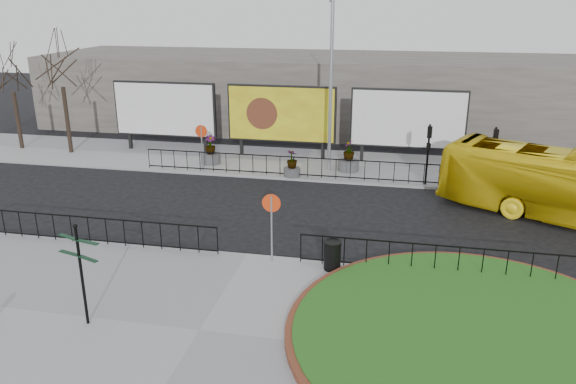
% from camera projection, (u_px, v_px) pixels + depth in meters
% --- Properties ---
extents(ground, '(90.00, 90.00, 0.00)m').
position_uv_depth(ground, '(247.00, 257.00, 20.17)').
color(ground, black).
rests_on(ground, ground).
extents(pavement_near, '(30.00, 10.00, 0.12)m').
position_uv_depth(pavement_near, '(200.00, 332.00, 15.52)').
color(pavement_near, gray).
rests_on(pavement_near, ground).
extents(pavement_far, '(44.00, 6.00, 0.12)m').
position_uv_depth(pavement_far, '(304.00, 164.00, 31.27)').
color(pavement_far, gray).
rests_on(pavement_far, ground).
extents(brick_edge, '(10.40, 10.40, 0.18)m').
position_uv_depth(brick_edge, '(478.00, 338.00, 15.00)').
color(brick_edge, brown).
rests_on(brick_edge, pavement_near).
extents(grass_lawn, '(10.00, 10.00, 0.22)m').
position_uv_depth(grass_lawn, '(478.00, 337.00, 14.99)').
color(grass_lawn, '#1A5215').
rests_on(grass_lawn, pavement_near).
extents(railing_near_left, '(10.00, 0.10, 1.10)m').
position_uv_depth(railing_near_left, '(89.00, 230.00, 20.79)').
color(railing_near_left, black).
rests_on(railing_near_left, pavement_near).
extents(railing_near_right, '(9.00, 0.10, 1.10)m').
position_uv_depth(railing_near_right, '(435.00, 259.00, 18.46)').
color(railing_near_right, black).
rests_on(railing_near_right, pavement_near).
extents(railing_far, '(18.00, 0.10, 1.10)m').
position_uv_depth(railing_far, '(315.00, 168.00, 28.38)').
color(railing_far, black).
rests_on(railing_far, pavement_far).
extents(speed_sign_far, '(0.64, 0.07, 2.47)m').
position_uv_depth(speed_sign_far, '(202.00, 138.00, 29.19)').
color(speed_sign_far, gray).
rests_on(speed_sign_far, pavement_far).
extents(speed_sign_near, '(0.64, 0.07, 2.47)m').
position_uv_depth(speed_sign_near, '(271.00, 213.00, 18.99)').
color(speed_sign_near, gray).
rests_on(speed_sign_near, pavement_near).
extents(billboard_left, '(6.20, 0.31, 4.10)m').
position_uv_depth(billboard_left, '(165.00, 110.00, 32.92)').
color(billboard_left, black).
rests_on(billboard_left, pavement_far).
extents(billboard_mid, '(6.20, 0.31, 4.10)m').
position_uv_depth(billboard_mid, '(281.00, 114.00, 31.61)').
color(billboard_mid, black).
rests_on(billboard_mid, pavement_far).
extents(billboard_right, '(6.20, 0.31, 4.10)m').
position_uv_depth(billboard_right, '(408.00, 119.00, 30.31)').
color(billboard_right, black).
rests_on(billboard_right, pavement_far).
extents(lamp_post, '(0.74, 0.18, 9.23)m').
position_uv_depth(lamp_post, '(331.00, 81.00, 28.50)').
color(lamp_post, gray).
rests_on(lamp_post, pavement_far).
extents(signal_pole_a, '(0.22, 0.26, 3.00)m').
position_uv_depth(signal_pole_a, '(428.00, 145.00, 26.92)').
color(signal_pole_a, black).
rests_on(signal_pole_a, pavement_far).
extents(signal_pole_b, '(0.22, 0.26, 3.00)m').
position_uv_depth(signal_pole_b, '(494.00, 149.00, 26.36)').
color(signal_pole_b, black).
rests_on(signal_pole_b, pavement_far).
extents(tree_left, '(2.00, 2.00, 7.00)m').
position_uv_depth(tree_left, '(64.00, 93.00, 32.25)').
color(tree_left, '#2D2119').
rests_on(tree_left, pavement_far).
extents(tree_mid, '(2.00, 2.00, 6.20)m').
position_uv_depth(tree_mid, '(14.00, 97.00, 33.31)').
color(tree_mid, '#2D2119').
rests_on(tree_mid, pavement_far).
extents(building_backdrop, '(40.00, 10.00, 5.00)m').
position_uv_depth(building_backdrop, '(329.00, 92.00, 39.73)').
color(building_backdrop, slate).
rests_on(building_backdrop, ground).
extents(fingerpost_sign, '(1.40, 0.63, 3.03)m').
position_uv_depth(fingerpost_sign, '(80.00, 265.00, 15.24)').
color(fingerpost_sign, black).
rests_on(fingerpost_sign, pavement_near).
extents(litter_bin, '(0.61, 0.61, 1.01)m').
position_uv_depth(litter_bin, '(332.00, 255.00, 18.83)').
color(litter_bin, black).
rests_on(litter_bin, pavement_near).
extents(bus, '(10.92, 6.84, 3.02)m').
position_uv_depth(bus, '(576.00, 187.00, 22.85)').
color(bus, gold).
rests_on(bus, ground).
extents(planter_a, '(1.06, 1.06, 1.57)m').
position_uv_depth(planter_a, '(211.00, 154.00, 30.94)').
color(planter_a, '#4C4C4F').
rests_on(planter_a, pavement_far).
extents(planter_b, '(0.86, 0.86, 1.40)m').
position_uv_depth(planter_b, '(292.00, 166.00, 28.70)').
color(planter_b, '#4C4C4F').
rests_on(planter_b, pavement_far).
extents(planter_c, '(1.10, 1.10, 1.64)m').
position_uv_depth(planter_c, '(349.00, 160.00, 29.66)').
color(planter_c, '#4C4C4F').
rests_on(planter_c, pavement_far).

